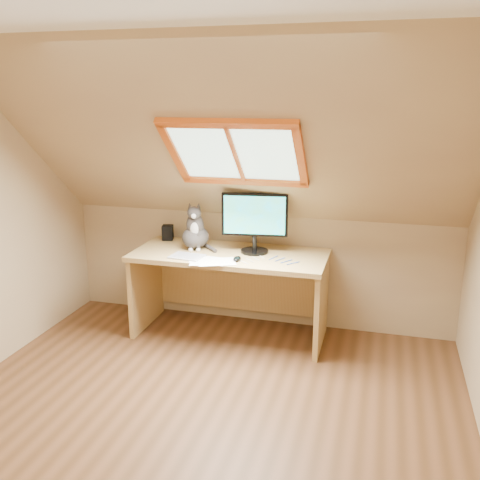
% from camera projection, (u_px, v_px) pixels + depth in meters
% --- Properties ---
extents(ground, '(3.50, 3.50, 0.00)m').
position_uv_depth(ground, '(192.00, 428.00, 3.38)').
color(ground, brown).
rests_on(ground, ground).
extents(room_shell, '(3.52, 3.52, 2.41)m').
position_uv_depth(room_shell, '(179.00, 210.00, 2.92)').
color(room_shell, tan).
rests_on(room_shell, ground).
extents(desk, '(1.63, 0.72, 0.75)m').
position_uv_depth(desk, '(232.00, 276.00, 4.63)').
color(desk, tan).
rests_on(desk, ground).
extents(monitor, '(0.55, 0.23, 0.51)m').
position_uv_depth(monitor, '(255.00, 219.00, 4.44)').
color(monitor, black).
rests_on(monitor, desk).
extents(cat, '(0.29, 0.32, 0.42)m').
position_uv_depth(cat, '(195.00, 232.00, 4.60)').
color(cat, '#3D3836').
rests_on(cat, desk).
extents(desk_speaker, '(0.11, 0.11, 0.14)m').
position_uv_depth(desk_speaker, '(168.00, 233.00, 4.89)').
color(desk_speaker, black).
rests_on(desk_speaker, desk).
extents(graphics_tablet, '(0.29, 0.22, 0.01)m').
position_uv_depth(graphics_tablet, '(187.00, 256.00, 4.39)').
color(graphics_tablet, '#B2B2B7').
rests_on(graphics_tablet, desk).
extents(mouse, '(0.06, 0.11, 0.03)m').
position_uv_depth(mouse, '(237.00, 259.00, 4.29)').
color(mouse, black).
rests_on(mouse, desk).
extents(papers, '(0.35, 0.30, 0.01)m').
position_uv_depth(papers, '(208.00, 261.00, 4.29)').
color(papers, white).
rests_on(papers, desk).
extents(cables, '(0.51, 0.26, 0.01)m').
position_uv_depth(cables, '(271.00, 260.00, 4.30)').
color(cables, silver).
rests_on(cables, desk).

